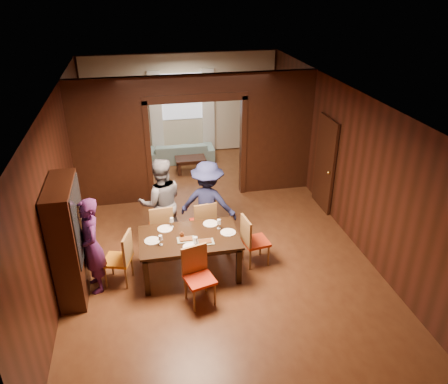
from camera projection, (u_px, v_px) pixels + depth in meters
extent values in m
plane|color=#542B17|center=(209.00, 229.00, 9.19)|extent=(9.00, 9.00, 0.00)
cube|color=silver|center=(207.00, 92.00, 7.88)|extent=(5.50, 9.00, 0.02)
cube|color=black|center=(182.00, 105.00, 12.47)|extent=(5.50, 0.02, 2.90)
cube|color=black|center=(61.00, 178.00, 8.05)|extent=(0.02, 9.00, 2.90)
cube|color=black|center=(339.00, 155.00, 9.03)|extent=(0.02, 9.00, 2.90)
cube|color=black|center=(111.00, 155.00, 9.71)|extent=(1.65, 0.15, 2.40)
cube|color=black|center=(277.00, 143.00, 10.39)|extent=(1.65, 0.15, 2.40)
cube|color=black|center=(195.00, 86.00, 9.40)|extent=(5.50, 0.15, 0.50)
cube|color=beige|center=(182.00, 105.00, 12.45)|extent=(5.40, 0.04, 2.85)
imported|color=#481B4F|center=(91.00, 246.00, 7.12)|extent=(0.55, 0.70, 1.69)
imported|color=#5A5A62|center=(161.00, 203.00, 8.34)|extent=(0.92, 0.74, 1.80)
imported|color=#191D40|center=(208.00, 204.00, 8.39)|extent=(1.28, 1.04, 1.72)
imported|color=#7DA3A3|center=(181.00, 152.00, 12.41)|extent=(1.89, 0.75, 0.55)
imported|color=black|center=(192.00, 230.00, 7.65)|extent=(0.30, 0.30, 0.07)
cube|color=black|center=(190.00, 255.00, 7.70)|extent=(1.72, 1.07, 0.76)
cube|color=black|center=(191.00, 165.00, 11.75)|extent=(0.80, 0.50, 0.40)
cube|color=black|center=(68.00, 241.00, 6.98)|extent=(0.40, 1.20, 2.00)
cube|color=black|center=(325.00, 164.00, 9.64)|extent=(0.06, 0.90, 2.10)
cube|color=silver|center=(182.00, 96.00, 12.31)|extent=(1.20, 0.03, 1.30)
cube|color=white|center=(156.00, 114.00, 12.34)|extent=(0.35, 0.06, 2.40)
cube|color=white|center=(208.00, 111.00, 12.61)|extent=(0.35, 0.06, 2.40)
cylinder|color=silver|center=(152.00, 241.00, 7.40)|extent=(0.27, 0.27, 0.01)
cylinder|color=white|center=(165.00, 229.00, 7.75)|extent=(0.27, 0.27, 0.01)
cylinder|color=white|center=(210.00, 224.00, 7.91)|extent=(0.27, 0.27, 0.01)
cylinder|color=white|center=(228.00, 232.00, 7.64)|extent=(0.27, 0.27, 0.01)
cylinder|color=white|center=(191.00, 247.00, 7.24)|extent=(0.27, 0.27, 0.01)
cube|color=gray|center=(186.00, 239.00, 7.42)|extent=(0.30, 0.20, 0.04)
cube|color=gray|center=(205.00, 242.00, 7.35)|extent=(0.30, 0.20, 0.04)
cylinder|color=white|center=(196.00, 241.00, 7.29)|extent=(0.07, 0.07, 0.14)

